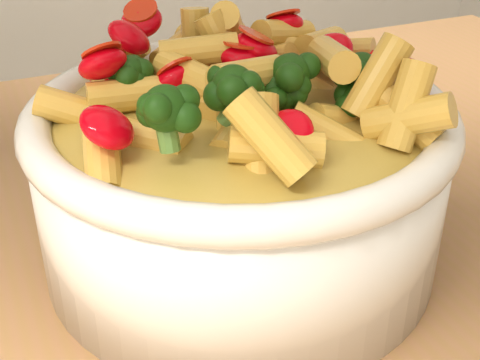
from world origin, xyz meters
name	(u,v)px	position (x,y,z in m)	size (l,w,h in m)	color
serving_bowl	(240,178)	(0.07, 0.01, 0.96)	(0.27, 0.27, 0.12)	white
pasta_salad	(240,74)	(0.07, 0.01, 1.03)	(0.21, 0.21, 0.05)	#E9BB49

